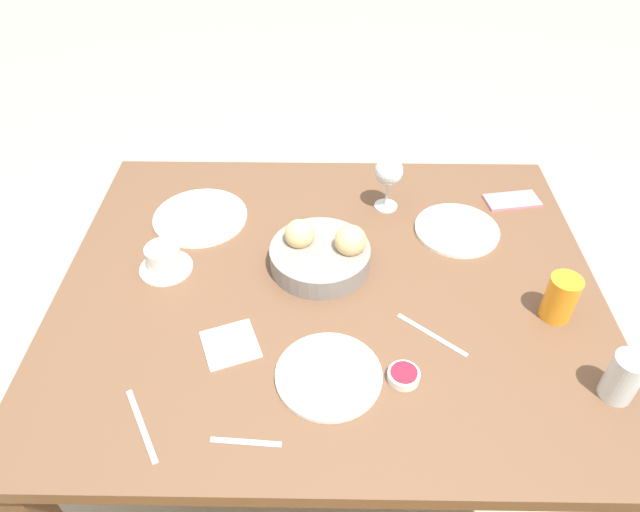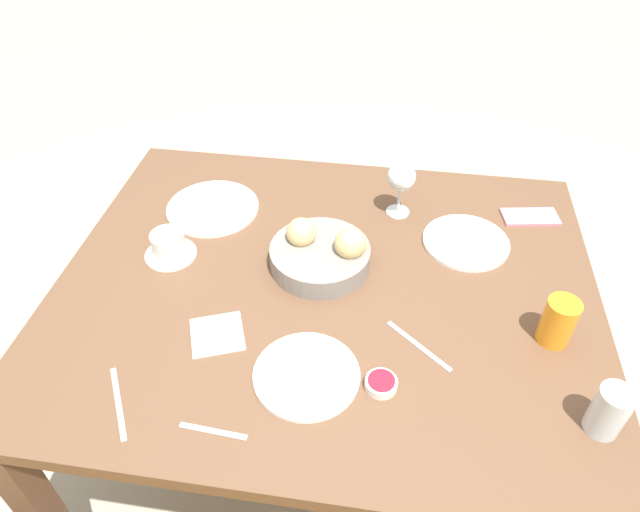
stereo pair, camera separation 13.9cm
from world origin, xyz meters
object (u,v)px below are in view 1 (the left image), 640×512
object	(u,v)px
coffee_cup	(164,260)
fork_silver	(432,335)
jam_bowl_berry	(404,375)
water_tumbler	(623,377)
wine_glass	(389,173)
plate_near_right	(200,217)
spoon_coffee	(246,442)
napkin	(230,344)
bread_basket	(321,253)
juice_glass	(561,298)
plate_near_left	(457,230)
knife_silver	(142,425)
cell_phone	(512,200)
plate_far_center	(327,375)

from	to	relation	value
coffee_cup	fork_silver	world-z (taller)	coffee_cup
jam_bowl_berry	fork_silver	xyz separation A→B (m)	(-0.07, -0.12, -0.01)
water_tumbler	wine_glass	xyz separation A→B (m)	(0.41, -0.61, 0.06)
plate_near_right	spoon_coffee	bearing A→B (deg)	106.55
plate_near_right	napkin	distance (m)	0.46
wine_glass	bread_basket	bearing A→B (deg)	53.70
juice_glass	coffee_cup	bearing A→B (deg)	-8.70
plate_near_left	napkin	bearing A→B (deg)	35.63
fork_silver	knife_silver	size ratio (longest dim) A/B	0.90
juice_glass	napkin	size ratio (longest dim) A/B	0.76
juice_glass	wine_glass	size ratio (longest dim) A/B	0.71
plate_near_left	knife_silver	distance (m)	0.91
napkin	coffee_cup	bearing A→B (deg)	-51.35
juice_glass	coffee_cup	world-z (taller)	juice_glass
napkin	cell_phone	world-z (taller)	cell_phone
juice_glass	plate_far_center	bearing A→B (deg)	19.12
plate_near_left	water_tumbler	bearing A→B (deg)	114.30
plate_near_left	jam_bowl_berry	world-z (taller)	jam_bowl_berry
jam_bowl_berry	wine_glass	bearing A→B (deg)	-90.56
plate_near_right	fork_silver	world-z (taller)	plate_near_right
plate_near_right	plate_far_center	size ratio (longest dim) A/B	1.16
bread_basket	spoon_coffee	xyz separation A→B (m)	(0.13, 0.49, -0.04)
bread_basket	water_tumbler	bearing A→B (deg)	147.59
water_tumbler	fork_silver	xyz separation A→B (m)	(0.34, -0.15, -0.05)
juice_glass	cell_phone	world-z (taller)	juice_glass
bread_basket	plate_far_center	bearing A→B (deg)	92.65
spoon_coffee	napkin	xyz separation A→B (m)	(0.06, -0.23, 0.00)
fork_silver	juice_glass	bearing A→B (deg)	-167.38
coffee_cup	fork_silver	xyz separation A→B (m)	(-0.63, 0.20, -0.03)
plate_far_center	knife_silver	size ratio (longest dim) A/B	1.38
spoon_coffee	cell_phone	distance (m)	1.01
wine_glass	napkin	size ratio (longest dim) A/B	1.07
juice_glass	wine_glass	xyz separation A→B (m)	(0.35, -0.40, 0.06)
plate_near_left	plate_far_center	world-z (taller)	same
bread_basket	napkin	size ratio (longest dim) A/B	1.69
jam_bowl_berry	cell_phone	distance (m)	0.71
water_tumbler	napkin	world-z (taller)	water_tumbler
plate_near_left	plate_far_center	bearing A→B (deg)	54.21
juice_glass	coffee_cup	size ratio (longest dim) A/B	0.86
spoon_coffee	cell_phone	size ratio (longest dim) A/B	0.83
coffee_cup	knife_silver	xyz separation A→B (m)	(-0.05, 0.44, -0.03)
juice_glass	knife_silver	xyz separation A→B (m)	(0.86, 0.30, -0.05)
water_tumbler	wine_glass	world-z (taller)	wine_glass
plate_near_left	wine_glass	bearing A→B (deg)	-30.40
water_tumbler	jam_bowl_berry	distance (m)	0.42
bread_basket	juice_glass	distance (m)	0.55
plate_near_right	jam_bowl_berry	xyz separation A→B (m)	(-0.50, 0.52, 0.01)
plate_near_left	water_tumbler	xyz separation A→B (m)	(-0.23, 0.51, 0.05)
bread_basket	fork_silver	size ratio (longest dim) A/B	1.72
jam_bowl_berry	coffee_cup	bearing A→B (deg)	-30.04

